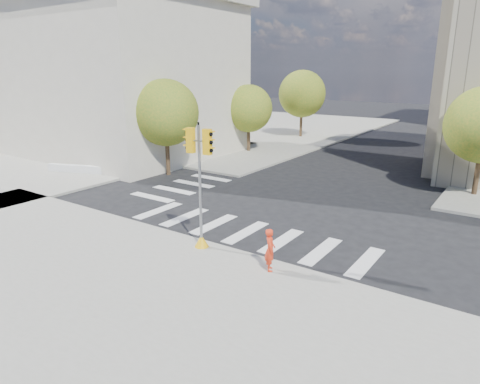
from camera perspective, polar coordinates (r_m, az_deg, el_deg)
name	(u,v)px	position (r m, az deg, el deg)	size (l,w,h in m)	color
ground	(271,220)	(20.60, 4.13, -3.78)	(160.00, 160.00, 0.00)	black
sidewalk_near	(68,329)	(13.24, -21.96, -16.64)	(30.00, 14.00, 0.15)	gray
sidewalk_far_left	(238,128)	(52.54, -0.33, 8.50)	(28.00, 40.00, 0.15)	gray
classical_building	(116,76)	(38.69, -16.26, 14.64)	(19.00, 15.00, 12.70)	beige
tree_lw_near	(166,113)	(29.12, -9.88, 10.36)	(4.40, 4.40, 6.41)	#382616
tree_lw_mid	(249,109)	(36.96, 1.17, 11.06)	(4.00, 4.00, 5.77)	#382616
tree_lw_far	(302,94)	(45.58, 8.28, 12.82)	(4.80, 4.80, 6.95)	#382616
traffic_signal	(200,196)	(16.57, -5.32, -0.50)	(1.07, 0.56, 4.96)	#F0AE0C
photographer	(270,250)	(15.06, 4.03, -7.68)	(0.56, 0.37, 1.55)	red
planter_wall	(87,169)	(31.01, -19.69, 2.86)	(6.00, 0.40, 0.50)	silver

